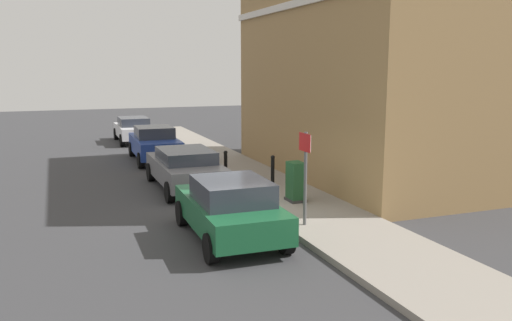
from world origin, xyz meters
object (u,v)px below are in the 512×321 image
Objects in this scene: car_green at (230,208)px; utility_cabinet at (296,183)px; bollard_far_kerb at (226,165)px; street_sign at (305,164)px; car_grey at (185,167)px; bollard_near_cabinet at (273,170)px; car_white at (134,129)px; car_blue at (155,143)px.

car_green reaches higher than utility_cabinet.
bollard_far_kerb is 5.71m from street_sign.
car_grey is 3.79× the size of utility_cabinet.
bollard_near_cabinet is (2.56, -1.34, -0.02)m from car_grey.
car_white is 1.72× the size of street_sign.
street_sign is (1.90, -0.04, 0.91)m from car_green.
street_sign is (-0.89, -4.16, 0.96)m from bollard_near_cabinet.
street_sign is (1.67, -5.50, 0.93)m from car_grey.
car_green reaches higher than car_grey.
car_white is at bearing 99.23° from utility_cabinet.
car_green is 17.34m from car_white.
car_green is 2.11m from street_sign.
utility_cabinet is (2.70, 2.17, -0.07)m from car_green.
utility_cabinet is at bearing -92.92° from bollard_near_cabinet.
car_grey is 4.19× the size of bollard_far_kerb.
car_grey is 1.03× the size of car_blue.
car_green is at bearing -141.20° from utility_cabinet.
car_green reaches higher than bollard_far_kerb.
car_white is 3.44× the size of utility_cabinet.
street_sign reaches higher than car_grey.
car_white is 15.37m from utility_cabinet.
car_white reaches higher than bollard_near_cabinet.
car_green is 5.47m from car_grey.
utility_cabinet is at bearing -50.23° from car_green.
car_blue is 4.08× the size of bollard_near_cabinet.
car_grey is at bearing -175.06° from bollard_far_kerb.
car_white reaches higher than bollard_far_kerb.
car_blue reaches higher than car_white.
bollard_far_kerb is (-1.03, 3.42, 0.02)m from utility_cabinet.
car_white is 11.84m from bollard_far_kerb.
bollard_near_cabinet is 4.36m from street_sign.
car_grey is 5.82m from street_sign.
street_sign reaches higher than car_white.
car_green is 1.72× the size of street_sign.
utility_cabinet is 1.96m from bollard_near_cabinet.
car_blue reaches higher than utility_cabinet.
car_white is at bearing 0.21° from car_green.
car_grey is 1.10× the size of car_white.
street_sign is (-0.79, -2.20, 0.98)m from utility_cabinet.
car_green is 11.17m from car_blue.
car_green is 1.00× the size of car_white.
car_blue is 1.84× the size of street_sign.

